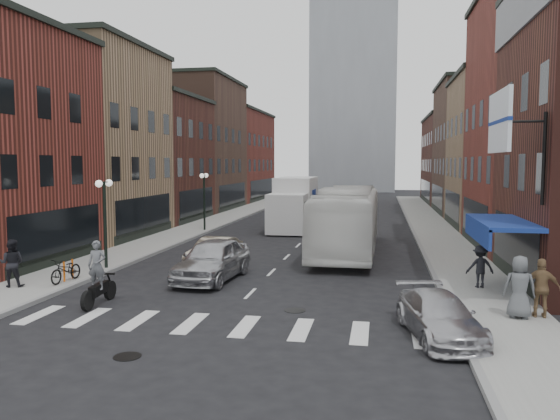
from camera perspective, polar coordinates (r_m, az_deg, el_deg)
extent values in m
plane|color=black|center=(19.65, -3.82, -9.39)|extent=(160.00, 160.00, 0.00)
cube|color=gray|center=(42.81, -7.60, -1.47)|extent=(3.00, 74.00, 0.15)
cube|color=gray|center=(40.90, 15.70, -1.92)|extent=(3.00, 74.00, 0.15)
cube|color=gray|center=(42.38, -5.67, -1.62)|extent=(0.20, 74.00, 0.16)
cube|color=gray|center=(40.80, 13.60, -1.99)|extent=(0.20, 74.00, 0.16)
cube|color=silver|center=(16.87, -6.38, -11.86)|extent=(12.00, 2.20, 0.01)
cube|color=black|center=(27.46, -22.11, -2.22)|extent=(0.08, 7.20, 2.20)
cube|color=#917250|center=(37.98, -20.96, 6.38)|extent=(10.00, 10.00, 12.00)
cube|color=black|center=(35.78, -13.92, -0.39)|extent=(0.08, 8.00, 2.20)
cube|color=black|center=(38.65, -21.26, 15.52)|extent=(10.30, 10.20, 0.30)
cube|color=#451E18|center=(46.79, -14.52, 5.01)|extent=(10.00, 10.00, 10.00)
cube|color=black|center=(45.04, -8.67, 0.78)|extent=(0.08, 8.00, 2.20)
cube|color=black|center=(47.09, -14.66, 11.28)|extent=(10.30, 10.20, 0.30)
cube|color=#4D3226|center=(56.98, -9.86, 6.58)|extent=(10.00, 12.00, 13.00)
cube|color=black|center=(55.53, -4.96, 1.62)|extent=(0.08, 9.60, 2.20)
cube|color=black|center=(57.55, -9.96, 13.21)|extent=(10.30, 12.20, 0.30)
cube|color=maroon|center=(70.26, -5.87, 5.50)|extent=(10.00, 16.00, 11.00)
cube|color=black|center=(69.11, -1.87, 2.30)|extent=(0.08, 12.80, 2.20)
cube|color=black|center=(70.54, -5.91, 10.10)|extent=(10.30, 16.20, 0.30)
cube|color=black|center=(23.77, 23.28, -3.34)|extent=(0.08, 7.20, 2.20)
cube|color=black|center=(33.03, 19.64, -0.98)|extent=(0.08, 8.00, 2.20)
cube|color=#917250|center=(43.67, 24.19, 5.39)|extent=(10.00, 10.00, 11.00)
cube|color=black|center=(42.90, 17.53, 0.40)|extent=(0.08, 8.00, 2.20)
cube|color=black|center=(44.11, 24.46, 12.75)|extent=(10.30, 10.20, 0.30)
cube|color=#4D3226|center=(54.43, 21.46, 5.85)|extent=(10.00, 12.00, 12.00)
cube|color=black|center=(53.80, 16.10, 1.33)|extent=(0.08, 9.60, 2.20)
cube|color=black|center=(54.90, 21.67, 12.28)|extent=(10.30, 12.20, 0.30)
cube|color=#451E18|center=(68.22, 19.20, 4.85)|extent=(10.00, 16.00, 10.00)
cube|color=black|center=(67.73, 14.94, 2.08)|extent=(0.08, 12.80, 2.20)
cube|color=black|center=(68.42, 19.32, 9.16)|extent=(10.30, 16.20, 0.30)
cube|color=navy|center=(21.51, 22.17, -1.19)|extent=(1.80, 5.00, 0.15)
cube|color=navy|center=(21.39, 19.90, -2.09)|extent=(0.10, 5.00, 0.70)
cylinder|color=black|center=(19.64, 25.87, 4.85)|extent=(0.12, 0.12, 3.00)
cylinder|color=black|center=(19.51, 24.00, 8.45)|extent=(1.40, 0.08, 0.08)
cube|color=silver|center=(19.36, 21.96, 8.55)|extent=(0.12, 3.00, 2.00)
cube|color=#9399A0|center=(98.63, 7.83, 16.75)|extent=(14.00, 14.00, 50.00)
cylinder|color=black|center=(25.66, -17.80, -1.68)|extent=(0.14, 0.14, 4.00)
cylinder|color=black|center=(25.51, -17.92, 2.79)|extent=(0.06, 0.90, 0.06)
sphere|color=white|center=(25.12, -18.41, 2.63)|extent=(0.32, 0.32, 0.32)
sphere|color=white|center=(25.91, -17.45, 2.72)|extent=(0.32, 0.32, 0.32)
cylinder|color=black|center=(38.51, -7.91, 0.68)|extent=(0.14, 0.14, 4.00)
cylinder|color=black|center=(38.41, -7.95, 3.66)|extent=(0.06, 0.90, 0.06)
sphere|color=white|center=(37.98, -8.16, 3.56)|extent=(0.32, 0.32, 0.32)
sphere|color=white|center=(38.84, -7.74, 3.60)|extent=(0.32, 0.32, 0.32)
cylinder|color=#D8590C|center=(23.42, -21.63, -6.01)|extent=(0.08, 0.08, 0.80)
cylinder|color=#D8590C|center=(23.92, -20.86, -5.76)|extent=(0.08, 0.08, 0.80)
cube|color=silver|center=(36.86, 0.76, -0.36)|extent=(2.56, 2.77, 2.64)
cube|color=black|center=(36.83, 0.76, 0.05)|extent=(2.59, 1.50, 1.16)
cube|color=silver|center=(40.75, 1.71, 1.27)|extent=(2.68, 5.52, 3.07)
cube|color=navy|center=(40.75, 1.71, 1.27)|extent=(2.70, 2.13, 1.27)
cube|color=black|center=(40.69, 1.66, -1.20)|extent=(2.37, 6.89, 0.37)
cylinder|color=black|center=(37.39, -1.03, -1.75)|extent=(0.30, 0.95, 0.95)
cylinder|color=black|center=(36.98, 2.67, -1.83)|extent=(0.30, 0.95, 0.95)
cylinder|color=black|center=(40.89, -0.02, -1.17)|extent=(0.30, 0.95, 0.95)
cylinder|color=black|center=(40.52, 3.36, -1.23)|extent=(0.30, 0.95, 0.95)
cylinder|color=black|center=(42.96, 0.49, -0.87)|extent=(0.30, 0.95, 0.95)
cylinder|color=black|center=(42.61, 3.71, -0.93)|extent=(0.30, 0.95, 0.95)
cylinder|color=black|center=(20.58, -17.33, -7.99)|extent=(0.14, 0.67, 0.67)
cylinder|color=black|center=(19.28, -19.47, -8.93)|extent=(0.14, 0.67, 0.67)
cube|color=black|center=(19.87, -18.38, -7.82)|extent=(0.39, 1.24, 0.36)
cube|color=black|center=(20.27, -17.65, -6.37)|extent=(0.56, 0.12, 0.06)
imported|color=#5B5E63|center=(19.62, -18.59, -5.48)|extent=(0.65, 0.47, 1.68)
imported|color=silver|center=(29.66, 7.04, -1.04)|extent=(3.12, 12.75, 3.54)
imported|color=silver|center=(22.85, -7.09, -5.16)|extent=(2.42, 5.20, 1.72)
imported|color=#B3A791|center=(25.96, -6.91, -4.38)|extent=(1.89, 4.16, 1.32)
imported|color=#BCBCC1|center=(16.09, 16.29, -10.61)|extent=(2.58, 4.46, 1.22)
imported|color=black|center=(23.34, -21.43, -5.85)|extent=(0.76, 1.85, 0.95)
imported|color=black|center=(23.19, -26.22, -4.99)|extent=(0.99, 0.73, 1.82)
imported|color=black|center=(22.07, 20.18, -5.56)|extent=(1.10, 0.67, 1.61)
imported|color=olive|center=(18.59, 25.66, -7.36)|extent=(1.13, 0.68, 1.82)
imported|color=#565A5E|center=(18.24, 23.75, -7.37)|extent=(0.99, 0.70, 1.92)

